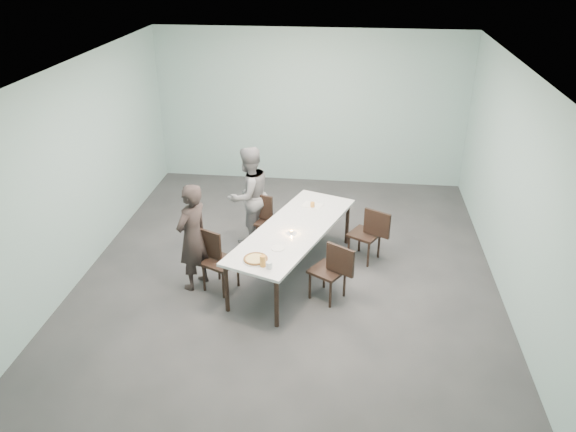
# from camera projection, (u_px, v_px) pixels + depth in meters

# --- Properties ---
(ground) EXTENTS (7.00, 7.00, 0.00)m
(ground) POSITION_uv_depth(u_px,v_px,m) (290.00, 269.00, 8.42)
(ground) COLOR #333335
(ground) RESTS_ON ground
(room_shell) EXTENTS (6.02, 7.02, 3.01)m
(room_shell) POSITION_uv_depth(u_px,v_px,m) (290.00, 141.00, 7.52)
(room_shell) COLOR #93B9B6
(room_shell) RESTS_ON ground
(table) EXTENTS (1.73, 2.75, 0.75)m
(table) POSITION_uv_depth(u_px,v_px,m) (293.00, 232.00, 8.02)
(table) COLOR white
(table) RESTS_ON ground
(chair_near_left) EXTENTS (0.65, 0.56, 0.87)m
(chair_near_left) POSITION_uv_depth(u_px,v_px,m) (215.00, 256.00, 7.79)
(chair_near_left) COLOR black
(chair_near_left) RESTS_ON ground
(chair_far_left) EXTENTS (0.65, 0.53, 0.87)m
(chair_far_left) POSITION_uv_depth(u_px,v_px,m) (267.00, 217.00, 8.87)
(chair_far_left) COLOR black
(chair_far_left) RESTS_ON ground
(chair_near_right) EXTENTS (0.64, 0.58, 0.87)m
(chair_near_right) POSITION_uv_depth(u_px,v_px,m) (333.00, 268.00, 7.51)
(chair_near_right) COLOR black
(chair_near_right) RESTS_ON ground
(chair_far_right) EXTENTS (0.65, 0.57, 0.87)m
(chair_far_right) POSITION_uv_depth(u_px,v_px,m) (370.00, 231.00, 8.44)
(chair_far_right) COLOR black
(chair_far_right) RESTS_ON ground
(diner_near) EXTENTS (0.59, 0.68, 1.56)m
(diner_near) POSITION_uv_depth(u_px,v_px,m) (193.00, 237.00, 7.70)
(diner_near) COLOR black
(diner_near) RESTS_ON ground
(diner_far) EXTENTS (0.97, 0.99, 1.60)m
(diner_far) POSITION_uv_depth(u_px,v_px,m) (249.00, 195.00, 8.89)
(diner_far) COLOR slate
(diner_far) RESTS_ON ground
(pizza) EXTENTS (0.34, 0.34, 0.04)m
(pizza) POSITION_uv_depth(u_px,v_px,m) (256.00, 259.00, 7.20)
(pizza) COLOR white
(pizza) RESTS_ON table
(side_plate) EXTENTS (0.18, 0.18, 0.01)m
(side_plate) POSITION_uv_depth(u_px,v_px,m) (278.00, 248.00, 7.48)
(side_plate) COLOR white
(side_plate) RESTS_ON table
(beer_glass) EXTENTS (0.08, 0.08, 0.15)m
(beer_glass) POSITION_uv_depth(u_px,v_px,m) (263.00, 261.00, 7.05)
(beer_glass) COLOR orange
(beer_glass) RESTS_ON table
(water_tumbler) EXTENTS (0.08, 0.08, 0.09)m
(water_tumbler) POSITION_uv_depth(u_px,v_px,m) (269.00, 265.00, 7.02)
(water_tumbler) COLOR silver
(water_tumbler) RESTS_ON table
(tealight) EXTENTS (0.06, 0.06, 0.05)m
(tealight) POSITION_uv_depth(u_px,v_px,m) (291.00, 232.00, 7.85)
(tealight) COLOR silver
(tealight) RESTS_ON table
(amber_tumbler) EXTENTS (0.07, 0.07, 0.08)m
(amber_tumbler) POSITION_uv_depth(u_px,v_px,m) (312.00, 205.00, 8.61)
(amber_tumbler) COLOR orange
(amber_tumbler) RESTS_ON table
(menu) EXTENTS (0.36, 0.31, 0.01)m
(menu) POSITION_uv_depth(u_px,v_px,m) (312.00, 205.00, 8.67)
(menu) COLOR silver
(menu) RESTS_ON table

